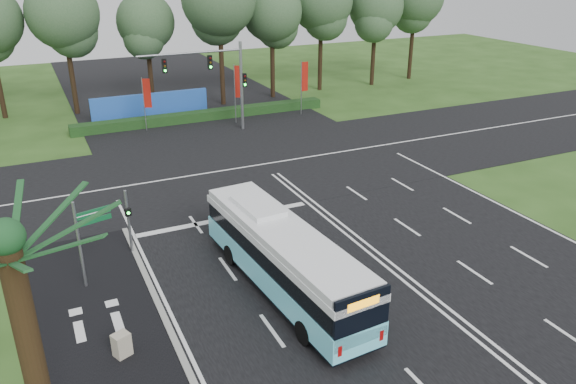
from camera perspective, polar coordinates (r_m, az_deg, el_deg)
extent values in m
plane|color=#2A4A18|center=(28.28, 6.59, -4.92)|extent=(120.00, 120.00, 0.00)
cube|color=black|center=(28.27, 6.59, -4.88)|extent=(20.00, 120.00, 0.04)
cube|color=black|center=(38.06, -2.83, 2.76)|extent=(120.00, 14.00, 0.05)
cube|color=black|center=(22.36, -18.28, -14.32)|extent=(5.00, 18.00, 0.06)
cube|color=gray|center=(22.58, -12.14, -13.07)|extent=(0.25, 18.00, 0.12)
cube|color=#6EE9FF|center=(23.68, -0.47, -7.96)|extent=(3.05, 11.11, 1.01)
cube|color=black|center=(23.92, -0.46, -8.90)|extent=(3.02, 11.05, 0.27)
cube|color=black|center=(23.23, -0.48, -6.02)|extent=(2.95, 10.94, 0.87)
cube|color=white|center=(22.97, -0.48, -4.82)|extent=(3.05, 11.11, 0.32)
cube|color=white|center=(22.82, -0.48, -4.11)|extent=(2.97, 10.67, 0.32)
cube|color=white|center=(24.53, -3.06, -1.41)|extent=(1.65, 2.84, 0.23)
cube|color=black|center=(19.35, 7.49, -12.66)|extent=(2.22, 0.28, 2.01)
cube|color=orange|center=(18.96, 7.66, -11.15)|extent=(1.28, 0.15, 0.32)
cylinder|color=black|center=(25.97, -5.87, -6.38)|extent=(0.32, 0.97, 0.95)
cylinder|color=black|center=(26.76, -1.68, -5.32)|extent=(0.32, 0.97, 0.95)
cylinder|color=black|center=(21.02, 1.63, -14.12)|extent=(0.32, 0.97, 0.95)
cylinder|color=black|center=(21.99, 6.51, -12.40)|extent=(0.32, 0.97, 0.95)
cylinder|color=gray|center=(27.27, -15.87, -2.99)|extent=(0.13, 0.13, 3.24)
cube|color=black|center=(26.86, -15.94, -1.99)|extent=(0.30, 0.24, 0.37)
sphere|color=#19F233|center=(26.77, -15.90, -2.07)|extent=(0.13, 0.13, 0.13)
cylinder|color=gray|center=(24.96, -20.40, -5.16)|extent=(0.12, 0.12, 3.99)
cube|color=#0E4F28|center=(24.62, -19.20, -2.01)|extent=(1.46, 0.44, 0.30)
cube|color=#0E4F28|center=(24.76, -19.10, -2.74)|extent=(1.46, 0.44, 0.22)
cube|color=white|center=(24.59, -19.19, -2.04)|extent=(1.35, 0.37, 0.04)
cube|color=#AEA38C|center=(21.28, -16.53, -14.71)|extent=(0.71, 0.66, 0.94)
cylinder|color=gray|center=(46.54, -14.40, 8.59)|extent=(0.07, 0.07, 4.32)
cube|color=#9B170D|center=(46.28, -14.12, 9.70)|extent=(0.55, 0.24, 2.31)
cylinder|color=gray|center=(47.48, -5.41, 9.86)|extent=(0.08, 0.08, 4.93)
cube|color=#9B170D|center=(47.28, -5.01, 11.11)|extent=(0.64, 0.22, 2.63)
cylinder|color=gray|center=(49.91, 1.36, 10.48)|extent=(0.07, 0.07, 4.74)
cube|color=#9B170D|center=(49.88, 1.72, 11.65)|extent=(0.63, 0.10, 2.53)
cylinder|color=#382614|center=(16.22, -24.47, -15.52)|extent=(0.60, 0.60, 7.20)
sphere|color=#1B4C23|center=(14.40, -26.79, -4.08)|extent=(0.90, 0.90, 0.90)
cylinder|color=gray|center=(45.41, -4.74, 10.61)|extent=(0.24, 0.24, 7.00)
cylinder|color=gray|center=(43.67, -9.92, 13.74)|extent=(8.00, 0.16, 0.16)
cube|color=black|center=(44.21, -7.94, 12.92)|extent=(0.32, 0.28, 1.05)
cube|color=black|center=(43.31, -12.45, 12.40)|extent=(0.32, 0.28, 1.05)
cube|color=black|center=(45.39, -4.46, 11.26)|extent=(0.32, 0.28, 1.05)
cube|color=black|center=(49.22, -8.50, 7.69)|extent=(22.00, 1.20, 0.80)
cube|color=blue|center=(50.47, -13.78, 8.49)|extent=(10.00, 0.30, 2.20)
cylinder|color=black|center=(53.38, -21.20, 11.70)|extent=(0.44, 0.44, 8.22)
sphere|color=#315230|center=(52.81, -21.93, 16.51)|extent=(6.05, 6.05, 6.05)
cylinder|color=black|center=(55.61, -13.88, 12.40)|extent=(0.44, 0.44, 7.15)
sphere|color=#315230|center=(55.07, -14.28, 16.43)|extent=(5.27, 5.27, 5.27)
cylinder|color=black|center=(53.54, -6.79, 13.54)|extent=(0.44, 0.44, 9.07)
cylinder|color=black|center=(56.25, -1.59, 13.50)|extent=(0.44, 0.44, 7.82)
sphere|color=#315230|center=(55.70, -1.64, 17.88)|extent=(5.76, 5.76, 5.76)
cylinder|color=black|center=(59.59, 3.31, 14.34)|extent=(0.44, 0.44, 8.51)
sphere|color=#315230|center=(59.07, 3.42, 18.85)|extent=(6.27, 6.27, 6.27)
cylinder|color=black|center=(62.69, 8.69, 14.21)|extent=(0.44, 0.44, 7.77)
sphere|color=#315230|center=(62.20, 8.93, 18.12)|extent=(5.73, 5.73, 5.73)
cylinder|color=black|center=(66.74, 12.46, 14.77)|extent=(0.44, 0.44, 8.47)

